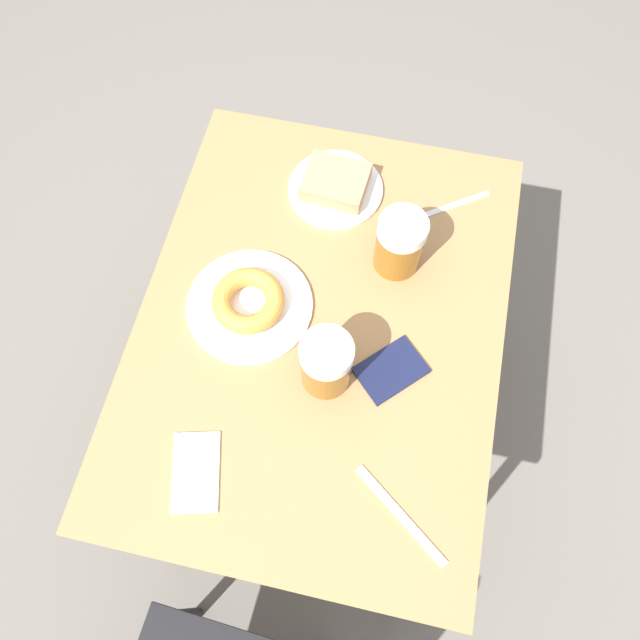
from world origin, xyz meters
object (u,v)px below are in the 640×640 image
(plate_with_donut, at_px, (249,303))
(beer_mug_center, at_px, (400,243))
(beer_mug_left, at_px, (326,363))
(napkin_folded, at_px, (196,472))
(passport_near_edge, at_px, (391,370))
(fork, at_px, (452,206))
(knife, at_px, (401,515))
(plate_with_cake, at_px, (336,185))

(plate_with_donut, xyz_separation_m, beer_mug_center, (-0.27, -0.17, 0.05))
(plate_with_donut, xyz_separation_m, beer_mug_left, (-0.18, 0.11, 0.05))
(beer_mug_left, xyz_separation_m, napkin_folded, (0.19, 0.23, -0.07))
(plate_with_donut, bearing_deg, passport_near_edge, 166.36)
(beer_mug_left, height_order, fork, beer_mug_left)
(beer_mug_left, height_order, napkin_folded, beer_mug_left)
(knife, bearing_deg, passport_near_edge, -76.61)
(fork, relative_size, passport_near_edge, 1.01)
(beer_mug_center, distance_m, knife, 0.51)
(napkin_folded, xyz_separation_m, knife, (-0.37, -0.01, -0.00))
(beer_mug_center, xyz_separation_m, fork, (-0.10, -0.16, -0.07))
(beer_mug_left, height_order, beer_mug_center, same)
(beer_mug_left, bearing_deg, fork, -112.98)
(plate_with_cake, distance_m, passport_near_edge, 0.43)
(napkin_folded, bearing_deg, beer_mug_center, -118.82)
(napkin_folded, bearing_deg, plate_with_cake, -100.34)
(plate_with_cake, bearing_deg, napkin_folded, 79.66)
(plate_with_cake, distance_m, knife, 0.69)
(napkin_folded, distance_m, fork, 0.76)
(passport_near_edge, bearing_deg, knife, 103.39)
(beer_mug_center, bearing_deg, fork, -121.14)
(plate_with_donut, height_order, fork, plate_with_donut)
(beer_mug_center, distance_m, fork, 0.20)
(plate_with_cake, distance_m, napkin_folded, 0.66)
(plate_with_donut, relative_size, napkin_folded, 1.59)
(plate_with_cake, height_order, plate_with_donut, plate_with_cake)
(plate_with_donut, height_order, knife, plate_with_donut)
(plate_with_cake, height_order, passport_near_edge, plate_with_cake)
(passport_near_edge, bearing_deg, plate_with_donut, -13.64)
(fork, bearing_deg, plate_with_cake, 3.23)
(beer_mug_center, xyz_separation_m, knife, (-0.09, 0.50, -0.07))
(plate_with_donut, distance_m, knife, 0.49)
(fork, height_order, passport_near_edge, passport_near_edge)
(beer_mug_center, xyz_separation_m, passport_near_edge, (-0.03, 0.24, -0.07))
(napkin_folded, bearing_deg, fork, -119.39)
(plate_with_donut, xyz_separation_m, passport_near_edge, (-0.30, 0.07, -0.01))
(plate_with_donut, bearing_deg, knife, 137.41)
(beer_mug_center, relative_size, fork, 0.92)
(plate_with_cake, bearing_deg, fork, -176.77)
(napkin_folded, xyz_separation_m, fork, (-0.37, -0.66, -0.00))
(plate_with_cake, bearing_deg, knife, 111.30)
(plate_with_donut, relative_size, beer_mug_left, 1.79)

